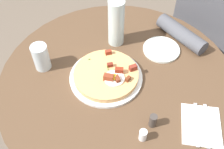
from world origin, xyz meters
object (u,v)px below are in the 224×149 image
object	(u,v)px
fork	(207,125)
salt_shaker	(143,135)
water_glass	(41,57)
knife	(196,124)
water_bottle	(116,23)
breakfast_pizza	(107,75)
bread_plate	(161,49)
pepper_shaker	(153,121)
dining_table	(117,100)
pizza_plate	(106,77)
person_seated	(206,44)

from	to	relation	value
fork	salt_shaker	world-z (taller)	salt_shaker
water_glass	salt_shaker	world-z (taller)	water_glass
knife	water_bottle	distance (m)	0.54
breakfast_pizza	fork	xyz separation A→B (m)	(0.42, 0.08, -0.02)
bread_plate	pepper_shaker	world-z (taller)	pepper_shaker
bread_plate	fork	bearing A→B (deg)	-30.61
dining_table	knife	bearing A→B (deg)	3.86
salt_shaker	fork	bearing A→B (deg)	53.98
pizza_plate	water_glass	world-z (taller)	water_glass
pizza_plate	bread_plate	distance (m)	0.30
person_seated	fork	bearing A→B (deg)	-64.80
dining_table	knife	world-z (taller)	knife
breakfast_pizza	fork	distance (m)	0.43
pizza_plate	breakfast_pizza	distance (m)	0.02
dining_table	knife	size ratio (longest dim) A/B	5.51
fork	pepper_shaker	size ratio (longest dim) A/B	3.19
bread_plate	water_bottle	size ratio (longest dim) A/B	0.75
breakfast_pizza	water_bottle	xyz separation A→B (m)	(-0.12, 0.19, 0.09)
bread_plate	dining_table	bearing A→B (deg)	-99.19
person_seated	knife	distance (m)	0.70
water_glass	salt_shaker	bearing A→B (deg)	2.45
bread_plate	salt_shaker	distance (m)	0.45
fork	knife	xyz separation A→B (m)	(-0.03, -0.02, 0.00)
person_seated	knife	size ratio (longest dim) A/B	6.31
knife	pepper_shaker	world-z (taller)	pepper_shaker
dining_table	salt_shaker	size ratio (longest dim) A/B	20.68
salt_shaker	bread_plate	bearing A→B (deg)	117.41
knife	water_bottle	xyz separation A→B (m)	(-0.51, 0.13, 0.10)
knife	water_glass	size ratio (longest dim) A/B	1.53
pizza_plate	breakfast_pizza	xyz separation A→B (m)	(0.00, 0.00, 0.02)
person_seated	breakfast_pizza	size ratio (longest dim) A/B	4.26
water_glass	pepper_shaker	world-z (taller)	water_glass
pizza_plate	fork	bearing A→B (deg)	11.01
person_seated	salt_shaker	distance (m)	0.84
dining_table	water_glass	bearing A→B (deg)	-147.99
salt_shaker	pepper_shaker	world-z (taller)	pepper_shaker
fork	water_bottle	size ratio (longest dim) A/B	0.81
pizza_plate	fork	distance (m)	0.43
knife	pepper_shaker	size ratio (longest dim) A/B	3.19
knife	water_glass	bearing A→B (deg)	73.27
dining_table	knife	xyz separation A→B (m)	(0.36, 0.02, 0.17)
dining_table	knife	distance (m)	0.40
person_seated	fork	xyz separation A→B (m)	(0.28, -0.60, 0.21)
breakfast_pizza	salt_shaker	bearing A→B (deg)	-22.25
pizza_plate	knife	distance (m)	0.40
fork	pepper_shaker	bearing A→B (deg)	96.67
person_seated	breakfast_pizza	distance (m)	0.73
person_seated	water_bottle	distance (m)	0.64
water_glass	salt_shaker	xyz separation A→B (m)	(0.52, 0.02, -0.03)
bread_plate	salt_shaker	size ratio (longest dim) A/B	3.46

